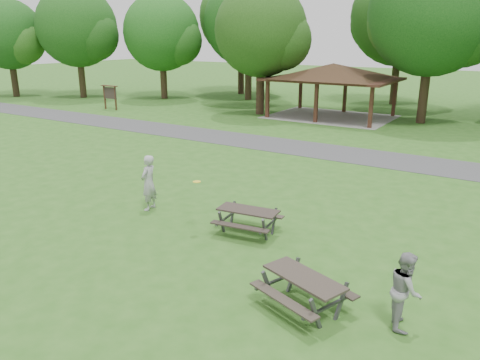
# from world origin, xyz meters

# --- Properties ---
(ground) EXTENTS (160.00, 160.00, 0.00)m
(ground) POSITION_xyz_m (0.00, 0.00, 0.00)
(ground) COLOR #2C5E1B
(ground) RESTS_ON ground
(asphalt_path) EXTENTS (120.00, 3.20, 0.02)m
(asphalt_path) POSITION_xyz_m (0.00, 14.00, 0.01)
(asphalt_path) COLOR #3F3F41
(asphalt_path) RESTS_ON ground
(pavilion) EXTENTS (8.60, 7.01, 3.76)m
(pavilion) POSITION_xyz_m (-4.00, 24.00, 3.06)
(pavilion) COLOR #3C1F15
(pavilion) RESTS_ON ground
(notice_board) EXTENTS (1.60, 0.30, 1.88)m
(notice_board) POSITION_xyz_m (-20.00, 18.00, 1.31)
(notice_board) COLOR #3A2015
(notice_board) RESTS_ON ground
(tree_row_a) EXTENTS (7.56, 7.20, 9.97)m
(tree_row_a) POSITION_xyz_m (-27.91, 22.03, 6.15)
(tree_row_a) COLOR #2E2114
(tree_row_a) RESTS_ON ground
(tree_row_b) EXTENTS (7.14, 6.80, 9.28)m
(tree_row_b) POSITION_xyz_m (-20.92, 25.53, 5.67)
(tree_row_b) COLOR #312016
(tree_row_b) RESTS_ON ground
(tree_row_c) EXTENTS (8.19, 7.80, 10.67)m
(tree_row_c) POSITION_xyz_m (-13.90, 29.03, 6.54)
(tree_row_c) COLOR black
(tree_row_c) RESTS_ON ground
(tree_row_d) EXTENTS (6.93, 6.60, 9.27)m
(tree_row_d) POSITION_xyz_m (-8.92, 22.53, 5.77)
(tree_row_d) COLOR black
(tree_row_d) RESTS_ON ground
(tree_row_e) EXTENTS (8.40, 8.00, 11.02)m
(tree_row_e) POSITION_xyz_m (2.10, 25.03, 6.78)
(tree_row_e) COLOR black
(tree_row_e) RESTS_ON ground
(tree_deep_a) EXTENTS (8.40, 8.00, 11.38)m
(tree_deep_a) POSITION_xyz_m (-16.90, 32.53, 7.13)
(tree_deep_a) COLOR black
(tree_deep_a) RESTS_ON ground
(tree_deep_b) EXTENTS (8.40, 8.00, 11.13)m
(tree_deep_b) POSITION_xyz_m (-1.90, 33.03, 6.89)
(tree_deep_b) COLOR black
(tree_deep_b) RESTS_ON ground
(tree_flank_left) EXTENTS (6.72, 6.40, 8.93)m
(tree_flank_left) POSITION_xyz_m (-33.92, 19.03, 5.53)
(tree_flank_left) COLOR black
(tree_flank_left) RESTS_ON ground
(picnic_table_middle) EXTENTS (1.94, 1.64, 0.77)m
(picnic_table_middle) POSITION_xyz_m (1.80, 3.18, 0.57)
(picnic_table_middle) COLOR #2B231F
(picnic_table_middle) RESTS_ON ground
(picnic_table_far) EXTENTS (2.22, 2.00, 0.79)m
(picnic_table_far) POSITION_xyz_m (4.89, 0.40, 0.59)
(picnic_table_far) COLOR #2E2721
(picnic_table_far) RESTS_ON ground
(frisbee_in_flight) EXTENTS (0.30, 0.30, 0.02)m
(frisbee_in_flight) POSITION_xyz_m (0.48, 2.49, 1.56)
(frisbee_in_flight) COLOR yellow
(frisbee_in_flight) RESTS_ON ground
(frisbee_thrower) EXTENTS (0.55, 0.74, 1.87)m
(frisbee_thrower) POSITION_xyz_m (-2.02, 3.10, 0.93)
(frisbee_thrower) COLOR #A3A3A5
(frisbee_thrower) RESTS_ON ground
(frisbee_catcher) EXTENTS (0.83, 0.94, 1.60)m
(frisbee_catcher) POSITION_xyz_m (6.83, 0.92, 0.80)
(frisbee_catcher) COLOR gray
(frisbee_catcher) RESTS_ON ground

